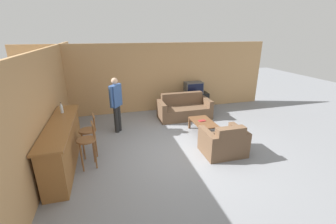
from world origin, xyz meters
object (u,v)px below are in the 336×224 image
Objects in this scene: couch_far at (184,109)px; tv at (194,88)px; coffee_table at (203,123)px; bottle at (61,108)px; bar_chair_near at (87,143)px; book_on_table at (202,121)px; bar_chair_mid at (89,134)px; armchair_near at (224,143)px; tv_unit at (193,101)px; person_by_window at (116,102)px.

tv is at bearing 50.88° from couch_far.
bottle is at bearing -179.97° from coffee_table.
bar_chair_near reaches higher than book_on_table.
tv reaches higher than bar_chair_mid.
tv_unit is at bearing 81.15° from armchair_near.
tv_unit is 2.31m from book_on_table.
armchair_near reaches higher than tv_unit.
couch_far reaches higher than tv_unit.
bottle is at bearing -152.88° from tv.
person_by_window is at bearing -155.15° from tv.
book_on_table is (-0.58, -2.23, -0.48)m from tv.
bar_chair_near is 3.43m from book_on_table.
bottle is (-4.45, -2.28, 0.29)m from tv.
armchair_near reaches higher than book_on_table.
tv_unit is 3.45m from person_by_window.
bar_chair_mid is 3.31m from book_on_table.
book_on_table is (-0.02, 0.05, 0.06)m from coffee_table.
person_by_window is (0.77, 1.84, 0.37)m from bar_chair_near.
tv_unit is at bearing 35.47° from bar_chair_mid.
book_on_table is (-0.58, -2.23, 0.08)m from tv_unit.
tv is 3.17× the size of book_on_table.
bar_chair_near is 1.29m from bottle.
armchair_near is (0.12, -2.73, 0.00)m from couch_far.
bar_chair_mid is at bearing -120.33° from person_by_window.
person_by_window is at bearing 67.40° from bar_chair_near.
bottle reaches higher than coffee_table.
bar_chair_near is 1.53× the size of tv.
bar_chair_mid is 3.71m from couch_far.
bar_chair_near is 2.03m from person_by_window.
bottle is (-3.78, -1.45, 0.86)m from couch_far.
bottle reaches higher than bar_chair_near.
bar_chair_mid is 3.32m from coffee_table.
tv is 5.01m from bottle.
person_by_window is at bearing 162.17° from book_on_table.
bar_chair_mid is at bearing -144.56° from tv.
coffee_table is at bearing 16.78° from bar_chair_near.
bar_chair_near is 4.01m from couch_far.
armchair_near is at bearing -40.31° from person_by_window.
book_on_table is (0.10, -1.40, 0.09)m from couch_far.
bar_chair_near is at bearing -139.64° from tv.
tv is (0.68, 0.83, 0.57)m from couch_far.
bottle is at bearing -179.24° from book_on_table.
book_on_table is (-0.03, 1.34, 0.09)m from armchair_near.
tv_unit is at bearing 90.00° from tv.
coffee_table is 3.98m from bottle.
bottle is at bearing 161.74° from armchair_near.
bar_chair_mid is at bearing -171.17° from book_on_table.
tv_unit is 5.49× the size of book_on_table.
bar_chair_near is at bearing -90.00° from bar_chair_mid.
coffee_table is at bearing -103.87° from tv.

